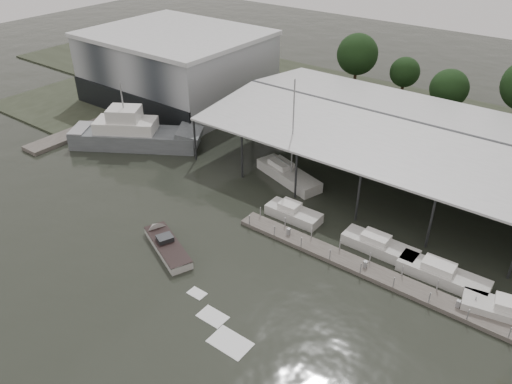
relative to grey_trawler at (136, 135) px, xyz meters
The scene contains 13 objects.
ground 25.45m from the grey_trawler, 35.29° to the right, with size 200.00×200.00×0.00m, color #232720.
land_strip_far 34.33m from the grey_trawler, 52.81° to the left, with size 140.00×30.00×0.30m.
land_strip_west 24.66m from the grey_trawler, 141.49° to the left, with size 20.00×40.00×0.30m.
storage_warehouse 17.31m from the grey_trawler, 115.44° to the left, with size 24.50×20.50×10.50m.
covered_boat_shed 40.28m from the grey_trawler, 19.45° to the left, with size 58.24×24.00×6.96m.
trawler_dock 9.38m from the grey_trawler, behind, with size 3.00×18.00×0.50m.
floating_dock 36.06m from the grey_trawler, ahead, with size 28.00×2.00×1.40m.
grey_trawler is the anchor object (origin of this frame).
white_sailboat 20.95m from the grey_trawler, 12.58° to the left, with size 9.21×5.17×12.20m.
speedboat_underway 22.41m from the grey_trawler, 34.73° to the right, with size 17.83×8.85×2.00m.
moored_cruiser_0 25.33m from the grey_trawler, ahead, with size 5.72×2.26×1.70m.
moored_cruiser_1 34.56m from the grey_trawler, ahead, with size 6.98×2.22×1.70m.
moored_cruiser_2 40.56m from the grey_trawler, ahead, with size 7.61×2.32×1.70m.
Camera 1 is at (26.65, -22.49, 28.58)m, focal length 35.00 mm.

